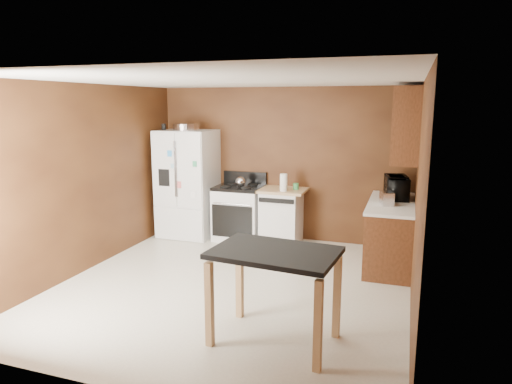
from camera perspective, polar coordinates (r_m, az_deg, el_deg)
The scene contains 18 objects.
floor at distance 5.80m, azimuth -2.93°, elevation -11.67°, with size 4.50×4.50×0.00m, color beige.
ceiling at distance 5.36m, azimuth -3.20°, elevation 13.81°, with size 4.50×4.50×0.00m, color white.
wall_back at distance 7.55m, azimuth 3.28°, elevation 3.50°, with size 4.20×4.20×0.00m, color #563016.
wall_front at distance 3.51m, azimuth -16.84°, elevation -5.82°, with size 4.20×4.20×0.00m, color #563016.
wall_left at distance 6.51m, azimuth -20.49°, elevation 1.60°, with size 4.50×4.50×0.00m, color #563016.
wall_right at distance 5.07m, azimuth 19.58°, elevation -0.87°, with size 4.50×4.50×0.00m, color #563016.
roasting_pan at distance 7.67m, azimuth -8.71°, elevation 8.04°, with size 0.44×0.44×0.11m, color silver.
pen_cup at distance 7.79m, azimuth -11.47°, elevation 7.98°, with size 0.07×0.07×0.11m, color black.
kettle at distance 7.40m, azimuth -1.97°, elevation 1.28°, with size 0.17×0.17×0.17m, color silver.
paper_towel at distance 7.11m, azimuth 3.47°, elevation 1.19°, with size 0.12×0.12×0.27m, color white.
green_canister at distance 7.28m, azimuth 5.00°, elevation 0.71°, with size 0.09×0.09×0.10m, color #40A857.
toaster at distance 6.34m, azimuth 16.03°, elevation -0.77°, with size 0.15×0.24×0.18m, color silver.
microwave at distance 6.78m, azimuth 17.14°, elevation 0.42°, with size 0.53×0.36×0.30m, color black.
refrigerator at distance 7.81m, azimuth -8.54°, elevation 1.05°, with size 0.90×0.80×1.80m.
gas_range at distance 7.59m, azimuth -2.11°, elevation -2.51°, with size 0.76×0.68×1.10m.
dishwasher at distance 7.40m, azimuth 3.19°, elevation -2.95°, with size 0.78×0.63×0.89m.
right_cabinets at distance 6.59m, azimuth 17.00°, elevation -1.11°, with size 0.63×1.58×2.45m.
island at distance 4.29m, azimuth 2.35°, elevation -9.15°, with size 1.21×0.86×0.91m.
Camera 1 is at (1.99, -4.97, 2.24)m, focal length 32.00 mm.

